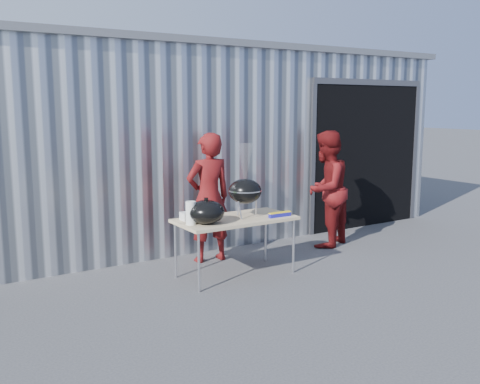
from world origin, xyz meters
TOP-DOWN VIEW (x-y plane):
  - ground at (0.00, 0.00)m, footprint 80.00×80.00m
  - building at (0.92, 4.59)m, footprint 8.20×6.20m
  - folding_table at (-0.17, 0.51)m, footprint 1.50×0.75m
  - kettle_grill at (-0.04, 0.48)m, footprint 0.43×0.43m
  - grill_lid at (-0.64, 0.41)m, footprint 0.44×0.44m
  - paper_towels at (-0.82, 0.46)m, footprint 0.12×0.12m
  - white_tub at (-0.72, 0.70)m, footprint 0.20×0.15m
  - foil_box at (0.34, 0.26)m, footprint 0.32×0.06m
  - person_cook at (-0.14, 1.26)m, footprint 0.67×0.45m
  - person_bystander at (1.77, 1.01)m, footprint 1.07×0.97m

SIDE VIEW (x-z plane):
  - ground at x=0.00m, z-range 0.00..0.00m
  - folding_table at x=-0.17m, z-range 0.33..1.08m
  - foil_box at x=0.34m, z-range 0.75..0.81m
  - white_tub at x=-0.72m, z-range 0.75..0.85m
  - person_bystander at x=1.77m, z-range 0.00..1.78m
  - paper_towels at x=-0.82m, z-range 0.75..1.03m
  - grill_lid at x=-0.64m, z-range 0.74..1.05m
  - person_cook at x=-0.14m, z-range 0.00..1.79m
  - kettle_grill at x=-0.04m, z-range 0.71..1.64m
  - building at x=0.92m, z-range -0.01..3.09m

